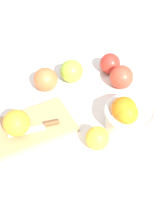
# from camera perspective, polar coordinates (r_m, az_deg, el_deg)

# --- Properties ---
(ground_plane) EXTENTS (2.40, 2.40, 0.00)m
(ground_plane) POSITION_cam_1_polar(r_m,az_deg,el_deg) (0.87, -2.84, -2.37)
(ground_plane) COLOR silver
(bowl) EXTENTS (0.16, 0.16, 0.11)m
(bowl) POSITION_cam_1_polar(r_m,az_deg,el_deg) (0.83, 9.26, -0.62)
(bowl) COLOR white
(bowl) RESTS_ON ground_plane
(cutting_board) EXTENTS (0.28, 0.18, 0.02)m
(cutting_board) POSITION_cam_1_polar(r_m,az_deg,el_deg) (0.86, -11.06, -3.18)
(cutting_board) COLOR tan
(cutting_board) RESTS_ON ground_plane
(orange_on_board) EXTENTS (0.08, 0.08, 0.08)m
(orange_on_board) POSITION_cam_1_polar(r_m,az_deg,el_deg) (0.81, -13.81, -2.22)
(orange_on_board) COLOR orange
(orange_on_board) RESTS_ON cutting_board
(knife) EXTENTS (0.16, 0.03, 0.01)m
(knife) POSITION_cam_1_polar(r_m,az_deg,el_deg) (0.84, -8.84, -3.01)
(knife) COLOR silver
(knife) RESTS_ON cutting_board
(apple_front_left) EXTENTS (0.08, 0.08, 0.08)m
(apple_front_left) POSITION_cam_1_polar(r_m,az_deg,el_deg) (0.98, 7.80, 7.18)
(apple_front_left) COLOR #D6422D
(apple_front_left) RESTS_ON ground_plane
(apple_back_left) EXTENTS (0.07, 0.07, 0.07)m
(apple_back_left) POSITION_cam_1_polar(r_m,az_deg,el_deg) (0.78, 2.79, -5.45)
(apple_back_left) COLOR gold
(apple_back_left) RESTS_ON ground_plane
(apple_front_left_2) EXTENTS (0.08, 0.08, 0.08)m
(apple_front_left_2) POSITION_cam_1_polar(r_m,az_deg,el_deg) (1.00, -2.60, 8.44)
(apple_front_left_2) COLOR #8EB738
(apple_front_left_2) RESTS_ON ground_plane
(apple_front_center) EXTENTS (0.08, 0.08, 0.08)m
(apple_front_center) POSITION_cam_1_polar(r_m,az_deg,el_deg) (0.97, -7.96, 6.68)
(apple_front_center) COLOR #CC6638
(apple_front_center) RESTS_ON ground_plane
(apple_front_left_3) EXTENTS (0.08, 0.08, 0.08)m
(apple_front_left_3) POSITION_cam_1_polar(r_m,az_deg,el_deg) (1.04, 5.42, 9.97)
(apple_front_left_3) COLOR red
(apple_front_left_3) RESTS_ON ground_plane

